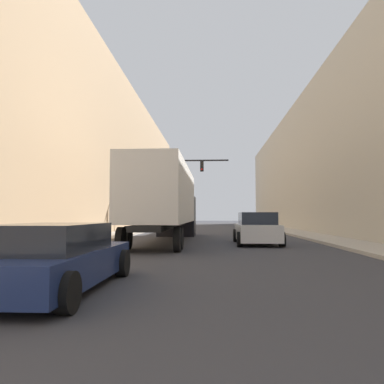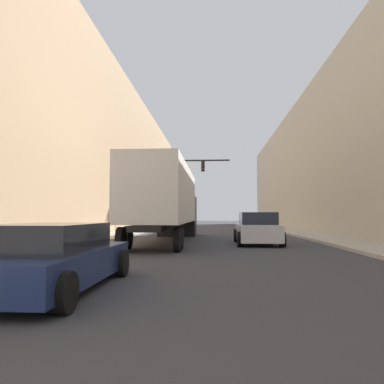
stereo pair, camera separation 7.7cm
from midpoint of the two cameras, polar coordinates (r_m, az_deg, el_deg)
name	(u,v)px [view 2 (the right image)]	position (r m, az deg, el deg)	size (l,w,h in m)	color
sidewalk_right	(304,234)	(29.07, 16.75, -6.15)	(2.28, 80.00, 0.15)	#B2A899
sidewalk_left	(124,233)	(29.12, -10.20, -6.24)	(2.28, 80.00, 0.15)	#B2A899
building_right	(359,153)	(30.61, 24.15, 5.44)	(6.00, 80.00, 12.17)	#BCB29E
building_left	(73,143)	(30.85, -17.61, 7.19)	(6.00, 80.00, 14.26)	tan
semi_truck	(167,201)	(20.84, -3.65, -1.41)	(2.57, 14.20, 3.94)	silver
sedan_car	(52,258)	(7.92, -20.23, -9.43)	(2.11, 4.74, 1.30)	navy
suv_car	(257,229)	(19.29, 10.01, -5.59)	(2.19, 4.56, 1.61)	silver
traffic_signal_gantry	(169,180)	(32.61, -3.42, 1.85)	(7.00, 0.35, 6.52)	black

